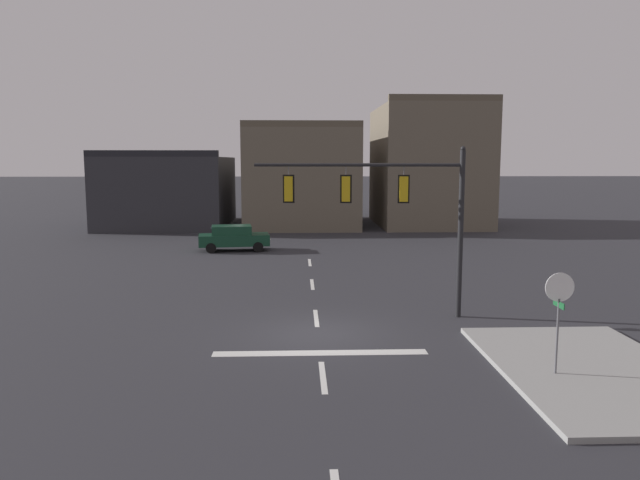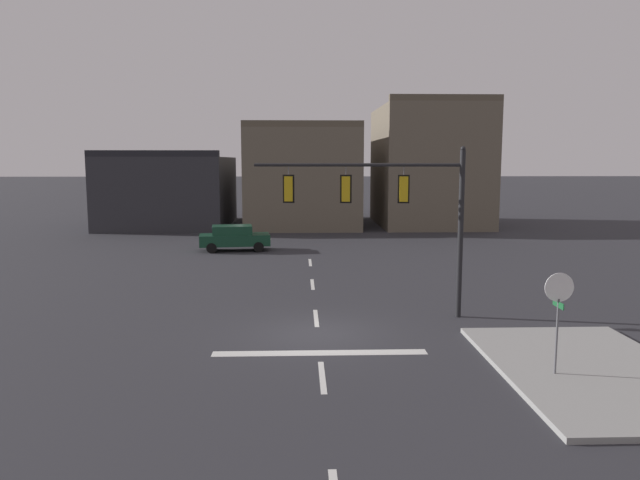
{
  "view_description": "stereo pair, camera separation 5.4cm",
  "coord_description": "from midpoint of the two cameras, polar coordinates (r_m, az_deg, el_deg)",
  "views": [
    {
      "loc": [
        -0.64,
        -19.25,
        5.69
      ],
      "look_at": [
        0.19,
        3.36,
        2.69
      ],
      "focal_mm": 33.69,
      "sensor_mm": 36.0,
      "label": 1
    },
    {
      "loc": [
        -0.58,
        -19.25,
        5.69
      ],
      "look_at": [
        0.19,
        3.36,
        2.69
      ],
      "focal_mm": 33.69,
      "sensor_mm": 36.0,
      "label": 2
    }
  ],
  "objects": [
    {
      "name": "ground_plane",
      "position": [
        20.08,
        -0.27,
        -8.9
      ],
      "size": [
        400.0,
        400.0,
        0.0
      ],
      "primitive_type": "plane",
      "color": "#2B2B30"
    },
    {
      "name": "sidewalk_near_corner",
      "position": [
        18.06,
        24.41,
        -11.25
      ],
      "size": [
        5.0,
        8.0,
        0.15
      ],
      "primitive_type": "cube",
      "color": "gray",
      "rests_on": "ground"
    },
    {
      "name": "stop_bar_paint",
      "position": [
        18.17,
        -0.07,
        -10.67
      ],
      "size": [
        6.4,
        0.5,
        0.01
      ],
      "primitive_type": "cube",
      "color": "silver",
      "rests_on": "ground"
    },
    {
      "name": "lane_centreline",
      "position": [
        22.01,
        -0.44,
        -7.42
      ],
      "size": [
        0.16,
        26.4,
        0.01
      ],
      "color": "silver",
      "rests_on": "ground"
    },
    {
      "name": "signal_mast_near_side",
      "position": [
        21.78,
        6.67,
        3.65
      ],
      "size": [
        7.53,
        0.84,
        6.2
      ],
      "color": "black",
      "rests_on": "ground"
    },
    {
      "name": "stop_sign",
      "position": [
        16.73,
        21.67,
        -5.21
      ],
      "size": [
        0.76,
        0.64,
        2.83
      ],
      "color": "#56565B",
      "rests_on": "ground"
    },
    {
      "name": "car_lot_nearside",
      "position": [
        38.45,
        -8.27,
        0.25
      ],
      "size": [
        4.62,
        2.38,
        1.61
      ],
      "color": "#143D28",
      "rests_on": "ground"
    },
    {
      "name": "building_row",
      "position": [
        53.64,
        -0.52,
        6.0
      ],
      "size": [
        32.5,
        13.5,
        10.82
      ],
      "color": "#2D2D33",
      "rests_on": "ground"
    }
  ]
}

